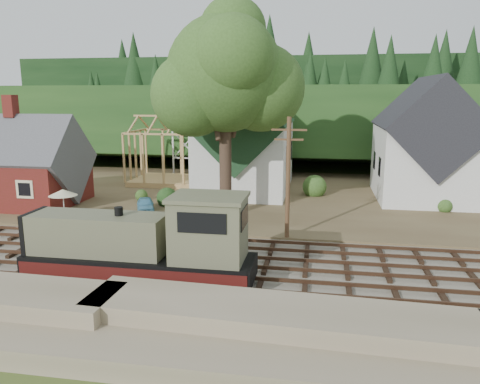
% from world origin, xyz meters
% --- Properties ---
extents(ground, '(140.00, 140.00, 0.00)m').
position_xyz_m(ground, '(0.00, 0.00, 0.00)').
color(ground, '#384C1E').
rests_on(ground, ground).
extents(embankment, '(64.00, 5.00, 1.60)m').
position_xyz_m(embankment, '(0.00, -8.50, 0.00)').
color(embankment, '#7F7259').
rests_on(embankment, ground).
extents(railroad_bed, '(64.00, 11.00, 0.16)m').
position_xyz_m(railroad_bed, '(0.00, 0.00, 0.08)').
color(railroad_bed, '#726B5B').
rests_on(railroad_bed, ground).
extents(village_flat, '(64.00, 26.00, 0.30)m').
position_xyz_m(village_flat, '(0.00, 18.00, 0.15)').
color(village_flat, brown).
rests_on(village_flat, ground).
extents(hillside, '(70.00, 28.96, 12.74)m').
position_xyz_m(hillside, '(0.00, 42.00, 0.00)').
color(hillside, '#1E3F19').
rests_on(hillside, ground).
extents(ridge, '(80.00, 20.00, 12.00)m').
position_xyz_m(ridge, '(0.00, 58.00, 0.00)').
color(ridge, black).
rests_on(ridge, ground).
extents(depot, '(10.80, 7.41, 9.00)m').
position_xyz_m(depot, '(-16.00, 11.00, 3.21)').
color(depot, '#551F13').
rests_on(depot, village_flat).
extents(church, '(8.40, 15.17, 13.00)m').
position_xyz_m(church, '(2.00, 19.68, 5.18)').
color(church, silver).
rests_on(church, village_flat).
extents(farmhouse, '(8.40, 10.80, 10.60)m').
position_xyz_m(farmhouse, '(18.00, 19.00, 4.87)').
color(farmhouse, silver).
rests_on(farmhouse, village_flat).
extents(timber_frame, '(8.20, 6.20, 6.99)m').
position_xyz_m(timber_frame, '(-6.00, 22.00, 3.27)').
color(timber_frame, tan).
rests_on(timber_frame, village_flat).
extents(lattice_tower, '(3.20, 3.20, 12.12)m').
position_xyz_m(lattice_tower, '(-6.00, 28.00, 10.03)').
color(lattice_tower, silver).
rests_on(lattice_tower, village_flat).
extents(big_tree, '(10.90, 8.40, 14.70)m').
position_xyz_m(big_tree, '(2.17, 10.08, 10.22)').
color(big_tree, '#38281E').
rests_on(big_tree, village_flat).
extents(telegraph_pole_near, '(2.20, 0.28, 8.00)m').
position_xyz_m(telegraph_pole_near, '(7.00, 5.20, 4.25)').
color(telegraph_pole_near, '#4C331E').
rests_on(telegraph_pole_near, ground).
extents(locomotive, '(11.31, 2.83, 4.54)m').
position_xyz_m(locomotive, '(0.69, -3.00, 2.03)').
color(locomotive, black).
rests_on(locomotive, railroad_bed).
extents(car_blue, '(2.43, 3.46, 1.09)m').
position_xyz_m(car_blue, '(-4.48, 10.12, 0.85)').
color(car_blue, '#5AA2C2').
rests_on(car_blue, village_flat).
extents(car_red, '(5.08, 4.15, 1.29)m').
position_xyz_m(car_red, '(21.28, 18.71, 0.94)').
color(car_red, '#B10E18').
rests_on(car_red, village_flat).
extents(patio_set, '(2.04, 2.04, 2.27)m').
position_xyz_m(patio_set, '(-9.45, 6.77, 2.23)').
color(patio_set, silver).
rests_on(patio_set, village_flat).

